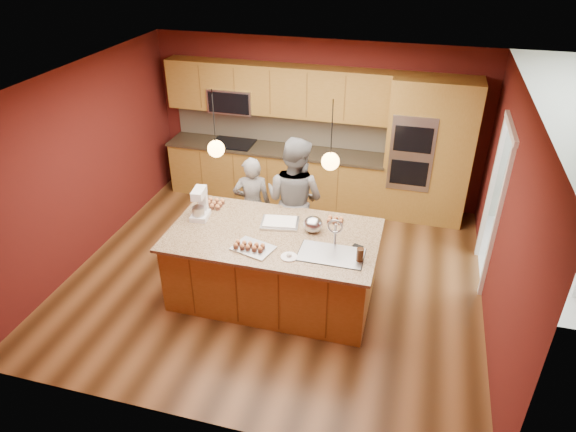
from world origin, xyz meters
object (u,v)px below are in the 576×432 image
(person_left, at_px, (252,205))
(stand_mixer, at_px, (200,205))
(island, at_px, (275,265))
(person_right, at_px, (294,200))
(mixing_bowl, at_px, (313,224))

(person_left, distance_m, stand_mixer, 1.01)
(island, relative_size, person_left, 1.74)
(island, distance_m, person_right, 1.07)
(person_left, relative_size, person_right, 0.81)
(person_right, height_order, mixing_bowl, person_right)
(person_left, distance_m, mixing_bowl, 1.36)
(stand_mixer, bearing_deg, mixing_bowl, -5.36)
(island, distance_m, mixing_bowl, 0.74)
(person_right, distance_m, stand_mixer, 1.35)
(island, bearing_deg, mixing_bowl, 23.60)
(person_right, bearing_deg, person_left, 16.65)
(person_left, bearing_deg, mixing_bowl, 124.79)
(stand_mixer, bearing_deg, island, -15.22)
(island, bearing_deg, stand_mixer, 172.06)
(stand_mixer, distance_m, mixing_bowl, 1.48)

